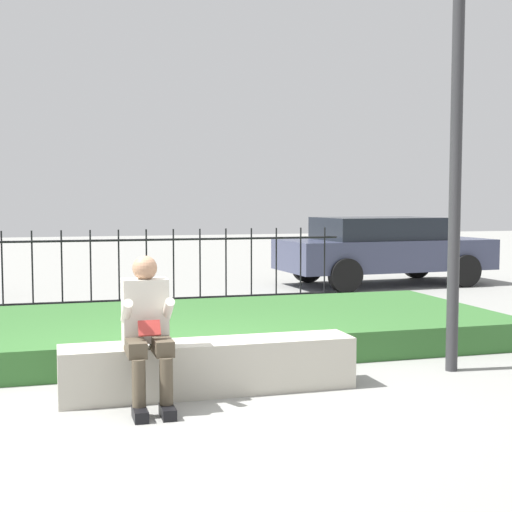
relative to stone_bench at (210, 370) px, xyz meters
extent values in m
plane|color=gray|center=(-0.19, 0.00, -0.21)|extent=(60.00, 60.00, 0.00)
cube|color=#B7B2A3|center=(0.00, 0.00, 0.03)|extent=(2.66, 0.48, 0.47)
cube|color=gray|center=(0.00, 0.00, -0.17)|extent=(2.55, 0.44, 0.08)
cube|color=black|center=(-0.71, -0.64, -0.17)|extent=(0.11, 0.26, 0.09)
cylinder|color=#4C4233|center=(-0.71, -0.58, 0.07)|extent=(0.11, 0.11, 0.38)
cube|color=#4C4233|center=(-0.71, -0.37, 0.32)|extent=(0.15, 0.42, 0.13)
cube|color=black|center=(-0.49, -0.64, -0.17)|extent=(0.11, 0.26, 0.09)
cylinder|color=#4C4233|center=(-0.49, -0.58, 0.07)|extent=(0.11, 0.11, 0.38)
cube|color=#4C4233|center=(-0.49, -0.37, 0.32)|extent=(0.15, 0.42, 0.13)
cube|color=beige|center=(-0.60, -0.16, 0.59)|extent=(0.38, 0.24, 0.54)
sphere|color=tan|center=(-0.60, -0.18, 0.96)|extent=(0.21, 0.21, 0.21)
cylinder|color=beige|center=(-0.77, -0.32, 0.61)|extent=(0.08, 0.29, 0.24)
cylinder|color=beige|center=(-0.43, -0.32, 0.61)|extent=(0.08, 0.29, 0.24)
cube|color=#B2332D|center=(-0.60, -0.42, 0.48)|extent=(0.18, 0.09, 0.13)
cube|color=#33662D|center=(-0.19, 2.26, -0.05)|extent=(8.51, 3.12, 0.33)
cylinder|color=black|center=(-0.19, 4.41, 0.05)|extent=(6.51, 0.03, 0.03)
cylinder|color=black|center=(-0.19, 4.41, 0.95)|extent=(6.51, 0.03, 0.03)
cylinder|color=black|center=(-2.02, 4.41, 0.45)|extent=(0.02, 0.02, 1.32)
cylinder|color=black|center=(-1.61, 4.41, 0.45)|extent=(0.02, 0.02, 1.32)
cylinder|color=black|center=(-1.21, 4.41, 0.45)|extent=(0.02, 0.02, 1.32)
cylinder|color=black|center=(-0.80, 4.41, 0.45)|extent=(0.02, 0.02, 1.32)
cylinder|color=black|center=(-0.39, 4.41, 0.45)|extent=(0.02, 0.02, 1.32)
cylinder|color=black|center=(0.01, 4.41, 0.45)|extent=(0.02, 0.02, 1.32)
cylinder|color=black|center=(0.42, 4.41, 0.45)|extent=(0.02, 0.02, 1.32)
cylinder|color=black|center=(0.83, 4.41, 0.45)|extent=(0.02, 0.02, 1.32)
cylinder|color=black|center=(1.24, 4.41, 0.45)|extent=(0.02, 0.02, 1.32)
cylinder|color=black|center=(1.64, 4.41, 0.45)|extent=(0.02, 0.02, 1.32)
cylinder|color=black|center=(2.05, 4.41, 0.45)|extent=(0.02, 0.02, 1.32)
cylinder|color=black|center=(2.46, 4.41, 0.45)|extent=(0.02, 0.02, 1.32)
cylinder|color=black|center=(2.86, 4.41, 0.45)|extent=(0.02, 0.02, 1.32)
cube|color=#383D56|center=(5.31, 7.20, 0.43)|extent=(4.43, 2.09, 0.62)
cube|color=black|center=(5.13, 7.19, 0.97)|extent=(2.47, 1.76, 0.45)
cylinder|color=black|center=(6.70, 6.37, 0.12)|extent=(0.67, 0.24, 0.66)
cylinder|color=black|center=(6.60, 8.18, 0.12)|extent=(0.67, 0.24, 0.66)
cylinder|color=black|center=(4.02, 6.22, 0.12)|extent=(0.67, 0.24, 0.66)
cylinder|color=black|center=(3.92, 8.03, 0.12)|extent=(0.67, 0.24, 0.66)
cylinder|color=#2D2D30|center=(2.55, 0.13, 1.93)|extent=(0.12, 0.12, 4.28)
camera|label=1|loc=(-1.37, -6.20, 1.52)|focal=50.00mm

